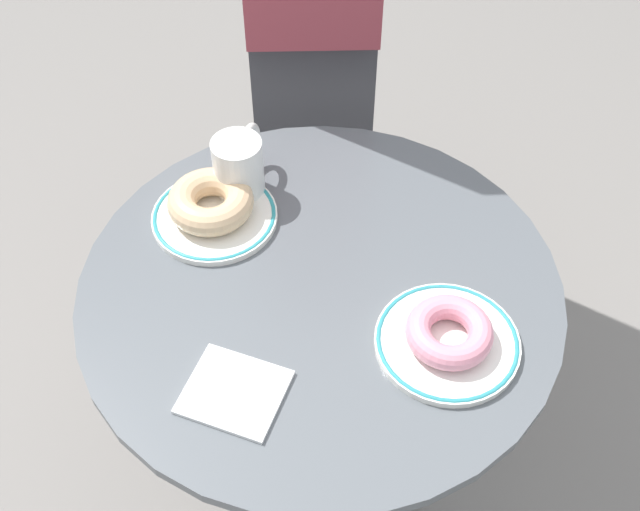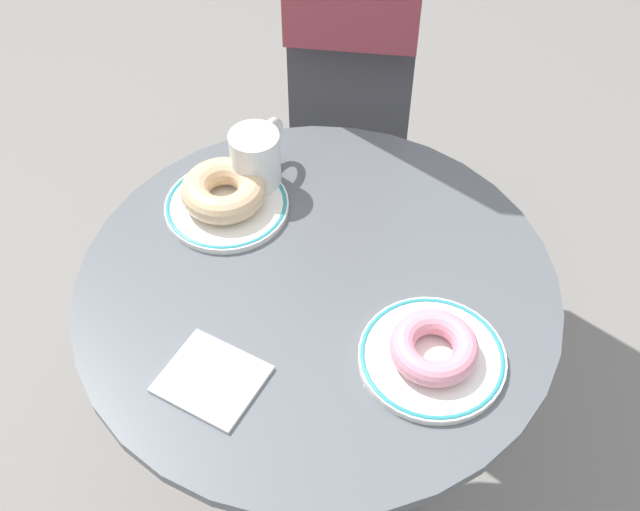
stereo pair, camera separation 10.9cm
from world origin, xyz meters
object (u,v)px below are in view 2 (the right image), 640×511
plate_left (227,205)px  coffee_mug (257,159)px  cafe_table (318,375)px  paper_napkin (212,379)px  donut_glazed (224,190)px  donut_pink_frosted (434,347)px  plate_right (432,357)px

plate_left → coffee_mug: size_ratio=1.56×
cafe_table → paper_napkin: paper_napkin is taller
donut_glazed → coffee_mug: (0.01, 0.07, 0.02)m
cafe_table → paper_napkin: size_ratio=5.98×
cafe_table → plate_left: size_ratio=3.84×
paper_napkin → coffee_mug: bearing=115.7°
plate_left → donut_glazed: donut_glazed is taller
plate_left → donut_pink_frosted: size_ratio=1.65×
donut_glazed → donut_pink_frosted: (0.39, -0.08, -0.00)m
plate_left → plate_right: same height
donut_pink_frosted → paper_napkin: bearing=-141.5°
donut_pink_frosted → paper_napkin: size_ratio=0.94×
cafe_table → donut_pink_frosted: donut_pink_frosted is taller
donut_glazed → coffee_mug: bearing=78.8°
paper_napkin → donut_pink_frosted: bearing=38.5°
plate_right → donut_pink_frosted: bearing=172.9°
plate_right → donut_pink_frosted: (-0.00, 0.00, 0.02)m
plate_right → coffee_mug: size_ratio=1.58×
plate_right → paper_napkin: size_ratio=1.58×
donut_pink_frosted → coffee_mug: (-0.38, 0.15, 0.02)m
cafe_table → plate_right: plate_right is taller
plate_right → paper_napkin: plate_right is taller
coffee_mug → paper_napkin: bearing=-64.3°
donut_pink_frosted → plate_left: bearing=168.5°
plate_left → coffee_mug: 0.08m
plate_right → coffee_mug: coffee_mug is taller
plate_left → paper_napkin: bearing=-56.9°
plate_left → donut_pink_frosted: (0.39, -0.08, 0.02)m
plate_right → donut_pink_frosted: 0.02m
plate_right → donut_glazed: (-0.39, 0.08, 0.03)m
plate_left → plate_right: (0.39, -0.08, 0.00)m
plate_right → plate_left: bearing=168.5°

